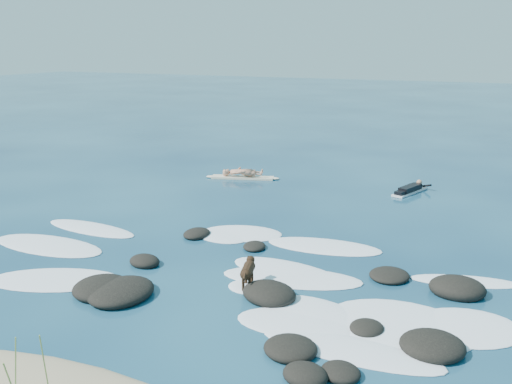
% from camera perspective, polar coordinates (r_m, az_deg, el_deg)
% --- Properties ---
extents(ground, '(160.00, 160.00, 0.00)m').
position_cam_1_polar(ground, '(16.11, -1.29, -6.95)').
color(ground, '#0A2642').
rests_on(ground, ground).
extents(reef_rocks, '(9.66, 7.02, 0.57)m').
position_cam_1_polar(reef_rocks, '(13.72, 0.41, -10.47)').
color(reef_rocks, black).
rests_on(reef_rocks, ground).
extents(breaking_foam, '(15.36, 7.83, 0.12)m').
position_cam_1_polar(breaking_foam, '(15.05, -0.05, -8.52)').
color(breaking_foam, white).
rests_on(breaking_foam, ground).
extents(standing_surfer_rig, '(3.28, 1.36, 1.90)m').
position_cam_1_polar(standing_surfer_rig, '(25.51, -1.36, 2.99)').
color(standing_surfer_rig, beige).
rests_on(standing_surfer_rig, ground).
extents(paddling_surfer_rig, '(1.35, 2.35, 0.41)m').
position_cam_1_polar(paddling_surfer_rig, '(24.07, 15.19, 0.26)').
color(paddling_surfer_rig, silver).
rests_on(paddling_surfer_rig, ground).
extents(dog, '(0.49, 1.15, 0.74)m').
position_cam_1_polar(dog, '(14.26, -0.80, -7.77)').
color(dog, black).
rests_on(dog, ground).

